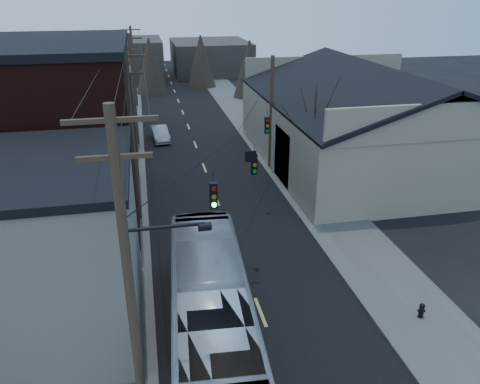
# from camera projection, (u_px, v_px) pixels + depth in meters

# --- Properties ---
(road_surface) EXTENTS (9.00, 110.00, 0.02)m
(road_surface) POSITION_uv_depth(u_px,v_px,m) (198.00, 152.00, 39.97)
(road_surface) COLOR black
(road_surface) RESTS_ON ground
(sidewalk_left) EXTENTS (4.00, 110.00, 0.12)m
(sidewalk_left) POSITION_uv_depth(u_px,v_px,m) (120.00, 156.00, 38.73)
(sidewalk_left) COLOR #474744
(sidewalk_left) RESTS_ON ground
(sidewalk_right) EXTENTS (4.00, 110.00, 0.12)m
(sidewalk_right) POSITION_uv_depth(u_px,v_px,m) (271.00, 146.00, 41.16)
(sidewalk_right) COLOR #474744
(sidewalk_right) RESTS_ON ground
(building_clapboard) EXTENTS (8.00, 8.00, 7.00)m
(building_clapboard) POSITION_uv_depth(u_px,v_px,m) (30.00, 253.00, 18.06)
(building_clapboard) COLOR #6C635A
(building_clapboard) RESTS_ON ground
(building_brick) EXTENTS (10.00, 12.00, 10.00)m
(building_brick) POSITION_uv_depth(u_px,v_px,m) (45.00, 136.00, 27.13)
(building_brick) COLOR black
(building_brick) RESTS_ON ground
(building_left_far) EXTENTS (9.00, 14.00, 7.00)m
(building_left_far) POSITION_uv_depth(u_px,v_px,m) (84.00, 101.00, 42.17)
(building_left_far) COLOR #332D28
(building_left_far) RESTS_ON ground
(warehouse) EXTENTS (16.16, 20.60, 7.73)m
(warehouse) POSITION_uv_depth(u_px,v_px,m) (369.00, 129.00, 36.83)
(warehouse) COLOR gray
(warehouse) RESTS_ON ground
(building_far_left) EXTENTS (10.00, 12.00, 6.00)m
(building_far_left) POSITION_uv_depth(u_px,v_px,m) (128.00, 60.00, 69.02)
(building_far_left) COLOR #332D28
(building_far_left) RESTS_ON ground
(building_far_right) EXTENTS (12.00, 14.00, 5.00)m
(building_far_right) POSITION_uv_depth(u_px,v_px,m) (210.00, 57.00, 76.13)
(building_far_right) COLOR #332D28
(building_far_right) RESTS_ON ground
(bare_tree) EXTENTS (0.40, 0.40, 7.20)m
(bare_tree) POSITION_uv_depth(u_px,v_px,m) (313.00, 141.00, 30.77)
(bare_tree) COLOR black
(bare_tree) RESTS_ON ground
(utility_lines) EXTENTS (11.24, 45.28, 10.50)m
(utility_lines) POSITION_uv_depth(u_px,v_px,m) (161.00, 113.00, 32.15)
(utility_lines) COLOR #382B1E
(utility_lines) RESTS_ON ground
(bus) EXTENTS (3.70, 12.36, 3.40)m
(bus) POSITION_uv_depth(u_px,v_px,m) (211.00, 315.00, 17.45)
(bus) COLOR #ABAEB7
(bus) RESTS_ON ground
(parked_car) EXTENTS (1.76, 4.07, 1.30)m
(parked_car) POSITION_uv_depth(u_px,v_px,m) (160.00, 134.00, 42.68)
(parked_car) COLOR #9A9CA1
(parked_car) RESTS_ON ground
(fire_hydrant) EXTENTS (0.33, 0.23, 0.68)m
(fire_hydrant) POSITION_uv_depth(u_px,v_px,m) (422.00, 310.00, 19.63)
(fire_hydrant) COLOR black
(fire_hydrant) RESTS_ON sidewalk_right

